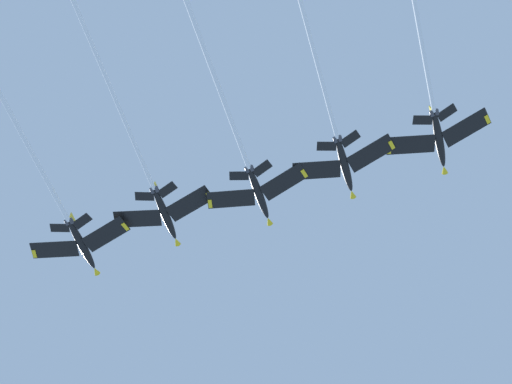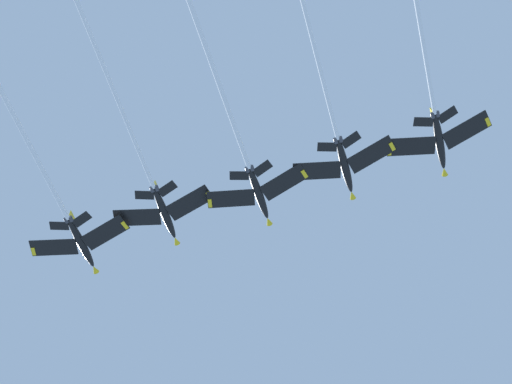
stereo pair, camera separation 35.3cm
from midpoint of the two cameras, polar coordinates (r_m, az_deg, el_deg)
The scene contains 5 objects.
jet_far_left at distance 128.69m, azimuth -16.36°, elevation -1.24°, with size 46.66×20.84×15.41m.
jet_inner_left at distance 124.99m, azimuth -9.07°, elevation 1.14°, with size 48.45×21.58×15.32m.
jet_centre at distance 120.36m, azimuth -1.19°, elevation 3.86°, with size 50.39×20.89×17.27m.
jet_inner_right at distance 122.12m, azimuth 7.00°, elevation 5.02°, with size 45.01×19.93×14.66m.
jet_far_right at distance 125.42m, azimuth 15.12°, elevation 6.99°, with size 44.30×19.81×13.90m.
Camera 1 is at (15.16, 5.16, 1.81)m, focal length 46.38 mm.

